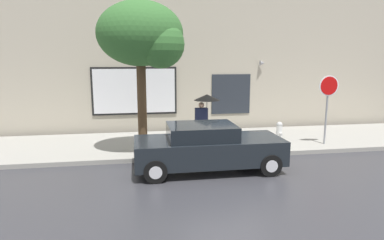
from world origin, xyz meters
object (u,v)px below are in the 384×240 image
at_px(parked_car, 207,148).
at_px(stop_sign, 328,96).
at_px(pedestrian_with_umbrella, 205,105).
at_px(fire_hydrant, 279,133).
at_px(street_tree, 144,37).

relative_size(parked_car, stop_sign, 1.70).
bearing_deg(stop_sign, pedestrian_with_umbrella, 169.16).
distance_m(fire_hydrant, stop_sign, 2.20).
distance_m(parked_car, pedestrian_with_umbrella, 2.81).
bearing_deg(pedestrian_with_umbrella, fire_hydrant, -9.31).
xyz_separation_m(fire_hydrant, street_tree, (-4.95, -0.56, 3.42)).
xyz_separation_m(parked_car, street_tree, (-1.73, 1.60, 3.28)).
distance_m(fire_hydrant, street_tree, 6.05).
height_order(fire_hydrant, stop_sign, stop_sign).
height_order(parked_car, street_tree, street_tree).
distance_m(parked_car, stop_sign, 5.33).
height_order(street_tree, stop_sign, street_tree).
height_order(parked_car, stop_sign, stop_sign).
height_order(pedestrian_with_umbrella, street_tree, street_tree).
distance_m(fire_hydrant, pedestrian_with_umbrella, 2.99).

